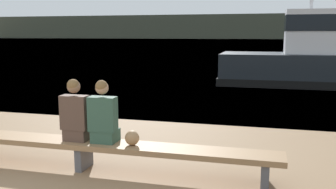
% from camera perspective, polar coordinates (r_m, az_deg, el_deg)
% --- Properties ---
extents(water_surface, '(240.00, 240.00, 0.00)m').
position_cam_1_polar(water_surface, '(129.24, 13.21, 8.07)').
color(water_surface, '#386084').
rests_on(water_surface, ground).
extents(far_shoreline, '(600.00, 12.00, 9.94)m').
position_cam_1_polar(far_shoreline, '(160.53, 13.56, 10.03)').
color(far_shoreline, '#424738').
rests_on(far_shoreline, ground).
extents(bench_main, '(6.58, 0.54, 0.48)m').
position_cam_1_polar(bench_main, '(6.56, -12.74, -7.63)').
color(bench_main, '#8E6B47').
rests_on(bench_main, ground).
extents(person_left, '(0.46, 0.39, 1.06)m').
position_cam_1_polar(person_left, '(6.49, -13.92, -2.91)').
color(person_left, '#4C382D').
rests_on(person_left, bench_main).
extents(person_right, '(0.46, 0.39, 1.05)m').
position_cam_1_polar(person_right, '(6.27, -9.82, -3.22)').
color(person_right, '#2D4C3D').
rests_on(person_right, bench_main).
extents(shopping_bag, '(0.24, 0.21, 0.24)m').
position_cam_1_polar(shopping_bag, '(6.14, -5.49, -6.61)').
color(shopping_bag, '#9E754C').
rests_on(shopping_bag, bench_main).
extents(tugboat_red, '(7.50, 3.04, 5.99)m').
position_cam_1_polar(tugboat_red, '(17.70, 20.47, 4.70)').
color(tugboat_red, black).
rests_on(tugboat_red, water_surface).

